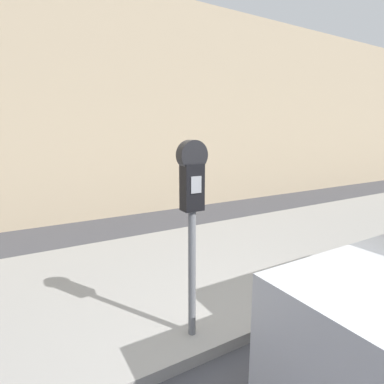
{
  "coord_description": "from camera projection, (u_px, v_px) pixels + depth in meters",
  "views": [
    {
      "loc": [
        -1.7,
        -0.89,
        1.73
      ],
      "look_at": [
        -0.6,
        1.03,
        1.3
      ],
      "focal_mm": 28.0,
      "sensor_mm": 36.0,
      "label": 1
    }
  ],
  "objects": [
    {
      "name": "sidewalk",
      "position": [
        187.0,
        269.0,
        3.79
      ],
      "size": [
        24.0,
        2.8,
        0.1
      ],
      "color": "#9E9B96",
      "rests_on": "ground_plane"
    },
    {
      "name": "building_facade",
      "position": [
        111.0,
        106.0,
        6.08
      ],
      "size": [
        24.0,
        0.3,
        4.56
      ],
      "color": "tan",
      "rests_on": "ground_plane"
    },
    {
      "name": "parking_meter",
      "position": [
        192.0,
        202.0,
        2.28
      ],
      "size": [
        0.22,
        0.12,
        1.59
      ],
      "color": "slate",
      "rests_on": "sidewalk"
    }
  ]
}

